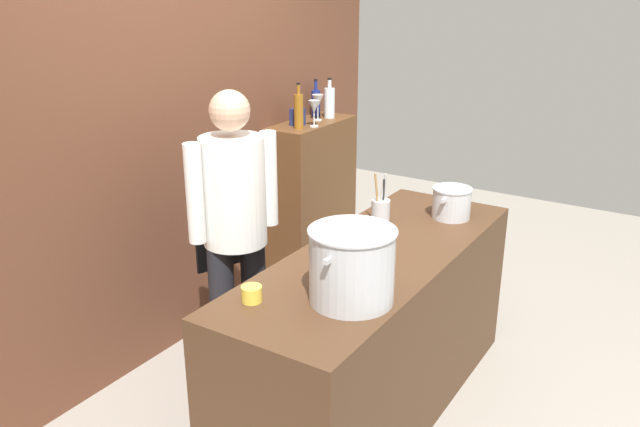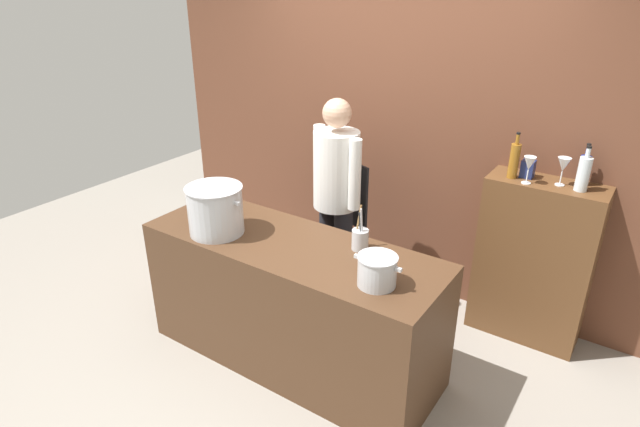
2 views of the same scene
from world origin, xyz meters
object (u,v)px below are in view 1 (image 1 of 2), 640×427
object	(u,v)px
chef	(234,221)
wine_bottle_cobalt	(316,102)
utensil_crock	(381,210)
wine_bottle_clear	(329,102)
stockpot_small	(452,203)
butter_jar	(252,294)
spice_tin_navy	(298,117)
wine_glass_wide	(318,102)
stockpot_large	(352,266)
wine_bottle_amber	(299,111)
wine_glass_short	(314,108)

from	to	relation	value
chef	wine_bottle_cobalt	world-z (taller)	chef
utensil_crock	wine_bottle_clear	world-z (taller)	wine_bottle_clear
stockpot_small	chef	bearing A→B (deg)	132.98
butter_jar	wine_bottle_cobalt	world-z (taller)	wine_bottle_cobalt
wine_bottle_cobalt	spice_tin_navy	xyz separation A→B (m)	(-0.33, -0.06, -0.05)
chef	wine_glass_wide	distance (m)	1.56
stockpot_large	wine_bottle_cobalt	bearing A→B (deg)	36.38
utensil_crock	wine_bottle_amber	bearing A→B (deg)	57.51
wine_bottle_clear	wine_glass_short	bearing A→B (deg)	-167.77
wine_glass_short	wine_glass_wide	size ratio (longest dim) A/B	0.98
wine_bottle_cobalt	spice_tin_navy	distance (m)	0.34
wine_bottle_amber	wine_bottle_clear	bearing A→B (deg)	2.02
chef	wine_bottle_amber	world-z (taller)	chef
butter_jar	wine_bottle_amber	bearing A→B (deg)	28.32
stockpot_large	wine_glass_short	bearing A→B (deg)	37.37
utensil_crock	wine_glass_short	distance (m)	1.21
chef	spice_tin_navy	xyz separation A→B (m)	(1.24, 0.43, 0.30)
wine_bottle_clear	wine_glass_short	xyz separation A→B (m)	(-0.32, -0.07, 0.02)
wine_bottle_cobalt	wine_glass_short	world-z (taller)	wine_bottle_cobalt
wine_bottle_amber	chef	bearing A→B (deg)	-162.36
stockpot_large	wine_glass_wide	size ratio (longest dim) A/B	2.28
wine_bottle_clear	wine_glass_short	size ratio (longest dim) A/B	1.59
chef	wine_bottle_amber	xyz separation A→B (m)	(1.16, 0.37, 0.36)
spice_tin_navy	wine_bottle_amber	bearing A→B (deg)	-140.76
butter_jar	wine_bottle_clear	xyz separation A→B (m)	(2.16, 0.95, 0.38)
utensil_crock	wine_bottle_amber	xyz separation A→B (m)	(0.61, 0.96, 0.35)
wine_bottle_clear	spice_tin_navy	size ratio (longest dim) A/B	2.46
utensil_crock	butter_jar	distance (m)	1.13
utensil_crock	wine_bottle_amber	size ratio (longest dim) A/B	0.90
stockpot_large	spice_tin_navy	bearing A→B (deg)	40.45
butter_jar	wine_glass_short	xyz separation A→B (m)	(1.84, 0.88, 0.40)
utensil_crock	wine_bottle_amber	distance (m)	1.19
wine_glass_short	spice_tin_navy	xyz separation A→B (m)	(-0.03, 0.12, -0.07)
wine_glass_wide	wine_bottle_clear	bearing A→B (deg)	-9.30
utensil_crock	butter_jar	xyz separation A→B (m)	(-1.13, 0.02, -0.04)
wine_glass_wide	chef	bearing A→B (deg)	-164.49
wine_glass_short	spice_tin_navy	size ratio (longest dim) A/B	1.54
spice_tin_navy	chef	bearing A→B (deg)	-160.68
wine_glass_short	spice_tin_navy	world-z (taller)	wine_glass_short
stockpot_small	wine_bottle_cobalt	distance (m)	1.60
wine_glass_short	wine_bottle_amber	bearing A→B (deg)	153.92
chef	wine_bottle_cobalt	size ratio (longest dim) A/B	5.99
butter_jar	wine_glass_wide	bearing A→B (deg)	25.53
wine_bottle_cobalt	utensil_crock	bearing A→B (deg)	-133.28
stockpot_large	wine_glass_wide	bearing A→B (deg)	36.24
wine_bottle_clear	spice_tin_navy	bearing A→B (deg)	171.56
wine_glass_wide	spice_tin_navy	distance (m)	0.23
wine_bottle_clear	wine_bottle_cobalt	bearing A→B (deg)	98.57
stockpot_small	wine_bottle_cobalt	world-z (taller)	wine_bottle_cobalt
wine_bottle_clear	wine_bottle_amber	size ratio (longest dim) A/B	0.93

